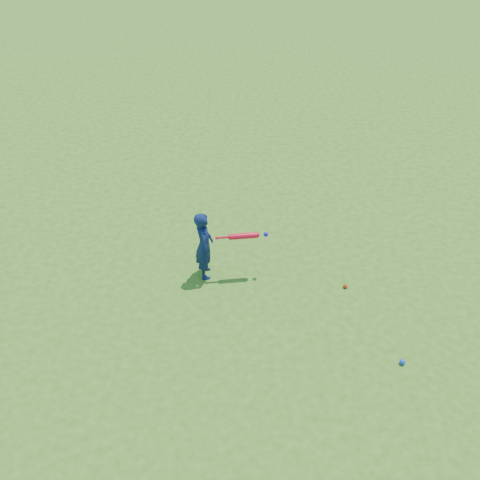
{
  "coord_description": "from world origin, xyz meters",
  "views": [
    {
      "loc": [
        1.07,
        -5.52,
        5.14
      ],
      "look_at": [
        0.71,
        0.3,
        0.58
      ],
      "focal_mm": 40.0,
      "sensor_mm": 36.0,
      "label": 1
    }
  ],
  "objects_px": {
    "ground_ball_red": "(345,286)",
    "bat_swing": "(245,236)",
    "ground_ball_blue": "(402,362)",
    "child": "(204,245)"
  },
  "relations": [
    {
      "from": "ground_ball_red",
      "to": "bat_swing",
      "type": "distance_m",
      "value": 1.58
    },
    {
      "from": "ground_ball_red",
      "to": "ground_ball_blue",
      "type": "distance_m",
      "value": 1.42
    },
    {
      "from": "ground_ball_blue",
      "to": "bat_swing",
      "type": "distance_m",
      "value": 2.58
    },
    {
      "from": "child",
      "to": "ground_ball_blue",
      "type": "bearing_deg",
      "value": -129.9
    },
    {
      "from": "bat_swing",
      "to": "ground_ball_blue",
      "type": "bearing_deg",
      "value": -48.05
    },
    {
      "from": "ground_ball_red",
      "to": "bat_swing",
      "type": "height_order",
      "value": "bat_swing"
    },
    {
      "from": "bat_swing",
      "to": "ground_ball_red",
      "type": "bearing_deg",
      "value": -19.15
    },
    {
      "from": "child",
      "to": "bat_swing",
      "type": "bearing_deg",
      "value": -94.11
    },
    {
      "from": "ground_ball_blue",
      "to": "ground_ball_red",
      "type": "bearing_deg",
      "value": 113.04
    },
    {
      "from": "child",
      "to": "ground_ball_red",
      "type": "xyz_separation_m",
      "value": [
        1.99,
        -0.16,
        -0.5
      ]
    }
  ]
}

